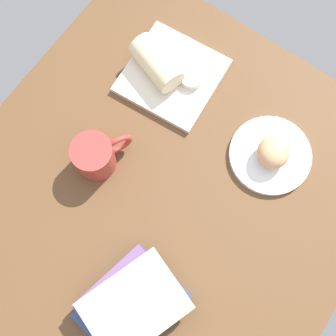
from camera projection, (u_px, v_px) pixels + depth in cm
name	position (u px, v px, depth cm)	size (l,w,h in cm)	color
dining_table	(146.00, 220.00, 106.33)	(110.00, 90.00, 4.00)	brown
round_plate	(270.00, 155.00, 107.74)	(19.22, 19.22, 1.40)	white
scone_pastry	(273.00, 152.00, 104.01)	(7.95, 7.38, 6.07)	tan
square_plate	(172.00, 76.00, 113.21)	(21.84, 21.84, 1.60)	silver
sauce_cup	(192.00, 78.00, 111.01)	(5.75, 5.75, 2.01)	silver
breakfast_wrap	(156.00, 63.00, 109.49)	(6.79, 6.79, 13.46)	beige
book_stack	(132.00, 305.00, 95.87)	(23.78, 20.89, 7.32)	#33477F
coffee_mug	(95.00, 156.00, 103.55)	(13.49, 9.49, 9.12)	#B23833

